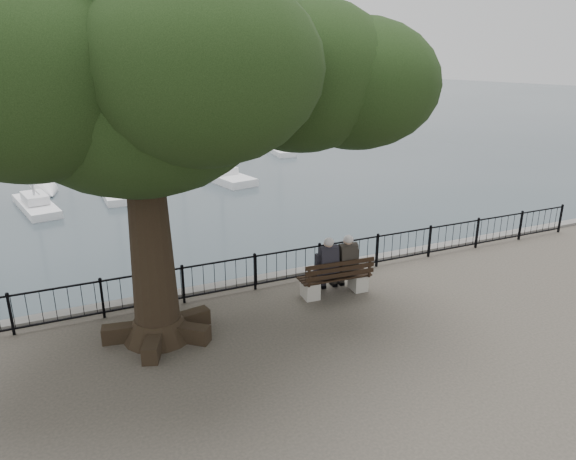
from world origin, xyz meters
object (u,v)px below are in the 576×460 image
bench (335,282)px  tree (177,66)px  lion_monument (126,107)px  person_right (345,265)px  person_left (326,268)px

bench → tree: tree is taller
tree → lion_monument: (5.09, 48.78, -4.88)m
person_right → tree: tree is taller
person_left → tree: tree is taller
person_left → lion_monument: lion_monument is taller
lion_monument → tree: bearing=-96.0°
person_left → lion_monument: 48.52m
person_right → lion_monument: (0.81, 48.54, 0.30)m
person_left → tree: size_ratio=0.15×
bench → person_right: bearing=16.4°
tree → lion_monument: size_ratio=1.33×
bench → lion_monument: size_ratio=0.24×
bench → person_left: person_left is taller
bench → lion_monument: 48.65m
bench → lion_monument: lion_monument is taller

